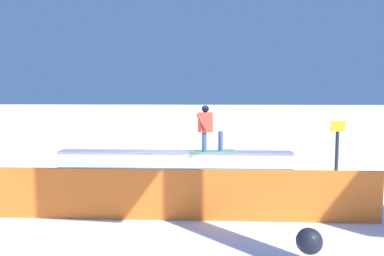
% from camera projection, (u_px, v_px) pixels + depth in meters
% --- Properties ---
extents(ground_plane, '(120.00, 120.00, 0.00)m').
position_uv_depth(ground_plane, '(175.00, 174.00, 11.86)').
color(ground_plane, white).
extents(grind_box, '(7.20, 0.61, 0.72)m').
position_uv_depth(grind_box, '(175.00, 164.00, 11.83)').
color(grind_box, white).
rests_on(grind_box, ground_plane).
extents(snowboarder, '(1.44, 0.82, 1.42)m').
position_uv_depth(snowboarder, '(207.00, 127.00, 11.61)').
color(snowboarder, '#2D8E41').
rests_on(snowboarder, grind_box).
extents(safety_fence, '(8.87, 0.10, 1.03)m').
position_uv_depth(safety_fence, '(155.00, 195.00, 7.62)').
color(safety_fence, orange).
rests_on(safety_fence, ground_plane).
extents(trail_marker, '(0.40, 0.10, 1.72)m').
position_uv_depth(trail_marker, '(337.00, 149.00, 10.93)').
color(trail_marker, '#262628').
rests_on(trail_marker, ground_plane).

